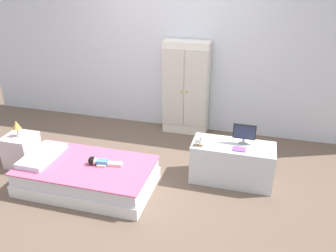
{
  "coord_description": "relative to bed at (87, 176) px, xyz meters",
  "views": [
    {
      "loc": [
        1.27,
        -3.36,
        2.41
      ],
      "look_at": [
        0.27,
        0.28,
        0.6
      ],
      "focal_mm": 37.13,
      "sensor_mm": 36.0,
      "label": 1
    }
  ],
  "objects": [
    {
      "name": "ground_plane",
      "position": [
        0.53,
        0.35,
        -0.16
      ],
      "size": [
        10.0,
        10.0,
        0.02
      ],
      "primitive_type": "cube",
      "color": "brown"
    },
    {
      "name": "back_wall",
      "position": [
        0.53,
        1.92,
        1.2
      ],
      "size": [
        6.4,
        0.05,
        2.7
      ],
      "primitive_type": "cube",
      "color": "silver",
      "rests_on": "ground_plane"
    },
    {
      "name": "bed",
      "position": [
        0.0,
        0.0,
        0.0
      ],
      "size": [
        1.53,
        0.85,
        0.3
      ],
      "color": "white",
      "rests_on": "ground_plane"
    },
    {
      "name": "pillow",
      "position": [
        -0.56,
        0.0,
        0.19
      ],
      "size": [
        0.32,
        0.61,
        0.06
      ],
      "primitive_type": "cube",
      "color": "silver",
      "rests_on": "bed"
    },
    {
      "name": "doll",
      "position": [
        0.14,
        0.04,
        0.19
      ],
      "size": [
        0.39,
        0.15,
        0.1
      ],
      "color": "#4C84C6",
      "rests_on": "bed"
    },
    {
      "name": "nightstand",
      "position": [
        -1.04,
        0.24,
        0.06
      ],
      "size": [
        0.36,
        0.36,
        0.41
      ],
      "primitive_type": "cube",
      "color": "silver",
      "rests_on": "ground_plane"
    },
    {
      "name": "table_lamp",
      "position": [
        -1.04,
        0.24,
        0.41
      ],
      "size": [
        0.1,
        0.1,
        0.21
      ],
      "color": "#B7B2AD",
      "rests_on": "nightstand"
    },
    {
      "name": "wardrobe",
      "position": [
        0.77,
        1.75,
        0.55
      ],
      "size": [
        0.66,
        0.29,
        1.4
      ],
      "color": "white",
      "rests_on": "ground_plane"
    },
    {
      "name": "tv_stand",
      "position": [
        1.6,
        0.58,
        0.09
      ],
      "size": [
        0.96,
        0.42,
        0.48
      ],
      "primitive_type": "cube",
      "color": "silver",
      "rests_on": "ground_plane"
    },
    {
      "name": "tv_monitor",
      "position": [
        1.7,
        0.65,
        0.47
      ],
      "size": [
        0.26,
        0.1,
        0.24
      ],
      "color": "#99999E",
      "rests_on": "tv_stand"
    },
    {
      "name": "rocking_horse_toy",
      "position": [
        1.21,
        0.46,
        0.39
      ],
      "size": [
        0.11,
        0.04,
        0.13
      ],
      "color": "#8E6642",
      "rests_on": "tv_stand"
    },
    {
      "name": "book_purple",
      "position": [
        1.67,
        0.49,
        0.34
      ],
      "size": [
        0.14,
        0.11,
        0.01
      ],
      "primitive_type": "cube",
      "color": "#8E51B2",
      "rests_on": "tv_stand"
    }
  ]
}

